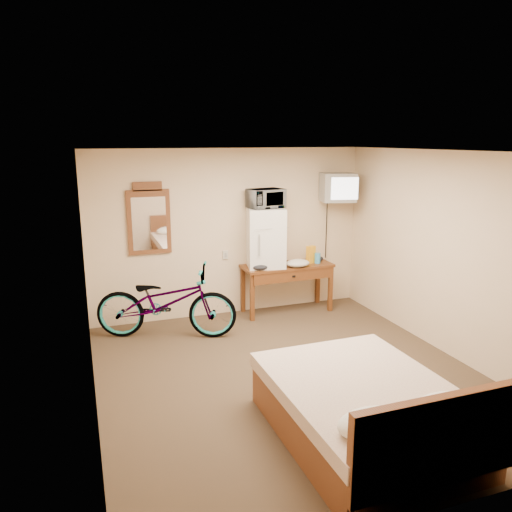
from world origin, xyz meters
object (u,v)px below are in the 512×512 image
Objects in this scene: microwave at (266,198)px; wall_mirror at (149,219)px; bicycle at (166,302)px; desk at (288,273)px; crt_television at (338,187)px; blue_cup at (318,258)px; bed at (368,411)px; mini_fridge at (266,237)px.

microwave is 1.71m from wall_mirror.
bicycle is (-1.59, -0.43, -1.28)m from microwave.
desk is 2.19× the size of crt_television.
bed is at bearing -109.29° from blue_cup.
blue_cup is at bearing -7.13° from wall_mirror.
wall_mirror is (-2.02, 0.27, 0.89)m from desk.
desk is 1.19m from microwave.
crt_television reaches higher than desk.
bed is at bearing -137.06° from bicycle.
wall_mirror reaches higher than desk.
wall_mirror is at bearing 174.94° from crt_television.
crt_television is 2.88m from wall_mirror.
crt_television is at bearing -13.39° from microwave.
microwave is 1.26m from blue_cup.
wall_mirror is (-2.84, 0.25, -0.38)m from crt_television.
blue_cup is at bearing -18.55° from microwave.
mini_fridge is at bearing -54.34° from bicycle.
bed is (-1.17, -3.34, -0.53)m from blue_cup.
bicycle reaches higher than bed.
crt_television reaches higher than microwave.
microwave is 1.17m from crt_television.
mini_fridge is 3.58m from bed.
microwave is at bearing 172.60° from blue_cup.
mini_fridge reaches higher than bed.
bicycle is at bearing -172.39° from blue_cup.
desk is 1.97m from bicycle.
microwave reaches higher than mini_fridge.
desk is 2.23m from wall_mirror.
crt_television is 0.62× the size of wall_mirror.
microwave reaches higher than bicycle.
bicycle is at bearing -164.91° from mini_fridge.
bicycle reaches higher than blue_cup.
microwave is at bearing 168.96° from desk.
blue_cup is 2.45m from bicycle.
microwave is 0.79× the size of crt_television.
bed is at bearing -113.94° from crt_television.
mini_fridge is at bearing 84.25° from bed.
bed is (1.24, -3.02, -0.20)m from bicycle.
crt_television reaches higher than mini_fridge.
crt_television is at bearing 10.18° from blue_cup.
blue_cup is 3.58m from bed.
bed is (-1.51, -3.40, -1.61)m from crt_television.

